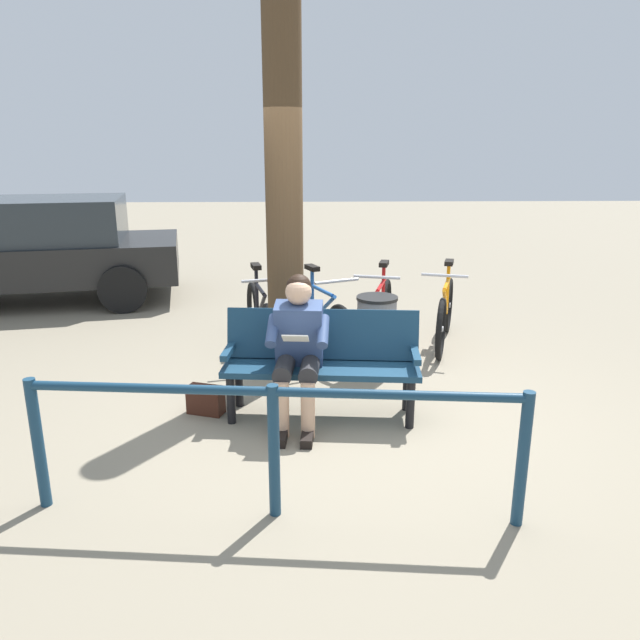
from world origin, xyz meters
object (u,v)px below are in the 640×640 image
Objects in this scene: bench at (322,356)px; person_reading at (298,343)px; tree_trunk at (284,192)px; bicycle_green at (260,319)px; bicycle_black at (319,321)px; parked_car at (30,248)px; litter_bin at (376,335)px; bicycle_red at (445,314)px; handbag at (206,400)px; bicycle_blue at (380,315)px.

person_reading is at bearing 42.54° from bench.
bicycle_green is at bearing -65.10° from tree_trunk.
parked_car is (4.04, -2.40, 0.41)m from bicycle_black.
bicycle_red is (-0.88, -0.88, -0.03)m from litter_bin.
bench is 1.62m from tree_trunk.
parked_car reaches higher than bicycle_black.
handbag is (0.78, -0.15, -0.54)m from person_reading.
bicycle_red reaches higher than litter_bin.
parked_car is (3.40, -2.31, 0.41)m from bicycle_green.
bicycle_black is (-0.34, -0.56, -1.41)m from tree_trunk.
bicycle_red is 2.07m from bicycle_green.
tree_trunk is 1.55m from bicycle_black.
handbag is at bearing 4.75° from bench.
litter_bin is at bearing 175.42° from tree_trunk.
tree_trunk is at bearing -47.67° from bicycle_red.
bicycle_blue reaches higher than litter_bin.
bicycle_red is 0.36× the size of parked_car.
handbag is at bearing -56.83° from bicycle_black.
bicycle_black is 0.65m from bicycle_green.
person_reading is 2.55m from bicycle_red.
litter_bin is 1.38m from bicycle_green.
bicycle_red reaches higher than bench.
handbag is 2.02m from tree_trunk.
person_reading is 4.00× the size of handbag.
bicycle_black is at bearing -85.82° from bench.
person_reading reaches higher than handbag.
parked_car is (3.70, -2.96, -0.99)m from tree_trunk.
litter_bin is at bearing 4.51° from bicycle_blue.
bicycle_blue is 1.05× the size of bicycle_black.
tree_trunk is (0.12, -1.12, 1.10)m from person_reading.
bicycle_green is (0.64, -0.09, 0.00)m from bicycle_black.
handbag is 3.01m from bicycle_red.
tree_trunk is at bearing -54.91° from bicycle_black.
person_reading is at bearing -11.04° from bicycle_blue.
handbag is at bearing -6.02° from person_reading.
tree_trunk is at bearing -66.79° from bench.
handbag is 2.43m from bicycle_blue.
parked_car is at bearing -41.70° from person_reading.
bicycle_green is (0.42, -1.77, -0.31)m from person_reading.
bicycle_blue is (-0.91, -1.88, -0.31)m from person_reading.
bench is at bearing 57.94° from litter_bin.
bicycle_green is (-0.36, -1.61, 0.24)m from handbag.
bicycle_red is (-1.64, -1.93, -0.31)m from person_reading.
handbag is 0.18× the size of bicycle_green.
bench is 0.99× the size of bicycle_green.
tree_trunk reaches higher than bicycle_red.
parked_car reaches higher than litter_bin.
bicycle_red is at bearing 81.55° from bicycle_green.
parked_car is (3.82, -4.08, 0.11)m from person_reading.
bicycle_blue is 1.34m from bicycle_green.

